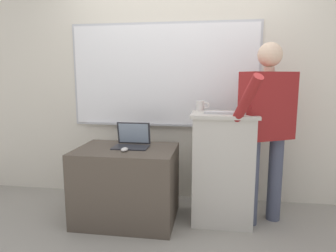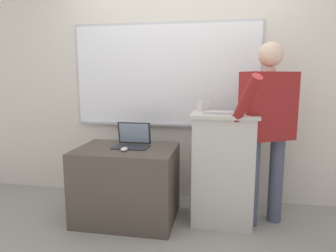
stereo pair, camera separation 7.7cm
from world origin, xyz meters
The scene contains 10 objects.
ground_plane centered at (0.00, 0.00, 0.00)m, with size 30.00×30.00×0.00m, color gray.
back_wall centered at (-0.01, 1.12, 1.33)m, with size 6.40×0.17×2.65m.
lectern_podium centered at (0.46, 0.55, 0.52)m, with size 0.59×0.48×1.04m.
side_desk centered at (-0.44, 0.43, 0.35)m, with size 0.92×0.67×0.70m.
person_presenter centered at (0.84, 0.56, 0.97)m, with size 0.64×0.71×1.66m.
laptop centered at (-0.40, 0.52, 0.77)m, with size 0.33×0.25×0.23m.
wireless_keyboard centered at (0.47, 0.48, 1.05)m, with size 0.40×0.11×0.02m.
computer_mouse_by_laptop centered at (-0.42, 0.31, 0.72)m, with size 0.06×0.10×0.03m.
computer_mouse_by_keyboard centered at (0.70, 0.49, 1.05)m, with size 0.06×0.10×0.03m.
coffee_mug centered at (0.24, 0.72, 1.08)m, with size 0.13×0.08×0.10m.
Camera 2 is at (0.43, -2.20, 1.36)m, focal length 32.00 mm.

